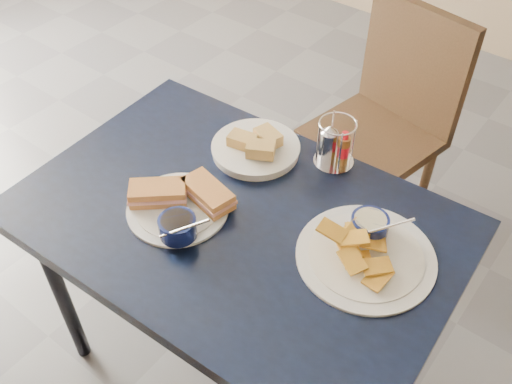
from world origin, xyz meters
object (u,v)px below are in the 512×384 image
Objects in this scene: dining_table at (237,236)px; chair_far at (386,110)px; bread_basket at (256,148)px; condiment_caddy at (334,145)px; sandwich_plate at (180,204)px; plantain_plate at (366,247)px.

chair_far is (-0.04, 0.93, -0.16)m from dining_table.
chair_far is at bearing 92.74° from dining_table.
condiment_caddy is (0.19, 0.10, 0.04)m from bread_basket.
chair_far is 6.60× the size of condiment_caddy.
condiment_caddy is at bearing 63.55° from sandwich_plate.
bread_basket is at bearing 163.42° from plantain_plate.
sandwich_plate is 0.44m from condiment_caddy.
sandwich_plate is 2.20× the size of condiment_caddy.
dining_table is 3.45× the size of plantain_plate.
sandwich_plate is 0.29m from bread_basket.
plantain_plate is at bearing -44.00° from condiment_caddy.
dining_table is 4.63× the size of bread_basket.
plantain_plate is 1.34× the size of bread_basket.
plantain_plate is 0.33m from condiment_caddy.
chair_far is at bearing 101.26° from condiment_caddy.
condiment_caddy reaches higher than plantain_plate.
chair_far is at bearing 84.74° from bread_basket.
chair_far is 1.04m from sandwich_plate.
dining_table is at bearing -103.45° from condiment_caddy.
sandwich_plate is at bearing -116.45° from condiment_caddy.
bread_basket is (-0.42, 0.12, 0.00)m from plantain_plate.
condiment_caddy is at bearing -78.74° from chair_far.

